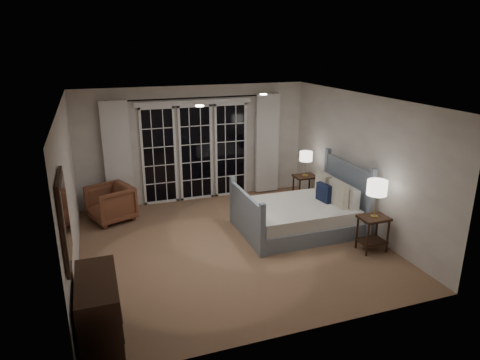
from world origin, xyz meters
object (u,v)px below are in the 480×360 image
object	(u,v)px
lamp_right	(306,157)
armchair	(111,203)
bed	(301,214)
dresser	(99,309)
nightstand_left	(373,228)
lamp_left	(377,188)
nightstand_right	(305,185)

from	to	relation	value
lamp_right	armchair	world-z (taller)	lamp_right
bed	dresser	xyz separation A→B (m)	(-3.65, -1.97, 0.08)
nightstand_left	armchair	size ratio (longest dim) A/B	0.78
lamp_left	armchair	distance (m)	4.97
bed	dresser	distance (m)	4.15
armchair	dresser	bearing A→B (deg)	-26.98
lamp_right	armchair	xyz separation A→B (m)	(-4.05, 0.35, -0.68)
bed	armchair	size ratio (longest dim) A/B	2.70
nightstand_left	lamp_left	xyz separation A→B (m)	(0.00, 0.00, 0.71)
nightstand_right	lamp_right	distance (m)	0.63
bed	nightstand_left	bearing A→B (deg)	-56.89
lamp_right	dresser	world-z (taller)	lamp_right
bed	armchair	xyz separation A→B (m)	(-3.31, 1.64, 0.04)
bed	armchair	distance (m)	3.69
nightstand_right	lamp_right	bearing A→B (deg)	90.00
nightstand_left	lamp_right	size ratio (longest dim) A/B	1.14
nightstand_left	nightstand_right	size ratio (longest dim) A/B	1.00
lamp_left	armchair	world-z (taller)	lamp_left
lamp_left	nightstand_left	bearing A→B (deg)	0.00
nightstand_left	nightstand_right	distance (m)	2.43
nightstand_left	lamp_right	xyz separation A→B (m)	(0.00, 2.43, 0.63)
nightstand_left	lamp_left	world-z (taller)	lamp_left
bed	nightstand_right	bearing A→B (deg)	59.99
bed	nightstand_left	world-z (taller)	bed
bed	nightstand_right	xyz separation A→B (m)	(0.75, 1.29, 0.08)
armchair	bed	bearing A→B (deg)	42.10
nightstand_left	dresser	xyz separation A→B (m)	(-4.39, -0.83, -0.01)
lamp_left	nightstand_right	bearing A→B (deg)	89.99
nightstand_left	lamp_left	size ratio (longest dim) A/B	0.96
lamp_right	armchair	size ratio (longest dim) A/B	0.68
nightstand_left	armchair	bearing A→B (deg)	145.57
nightstand_right	dresser	distance (m)	5.47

